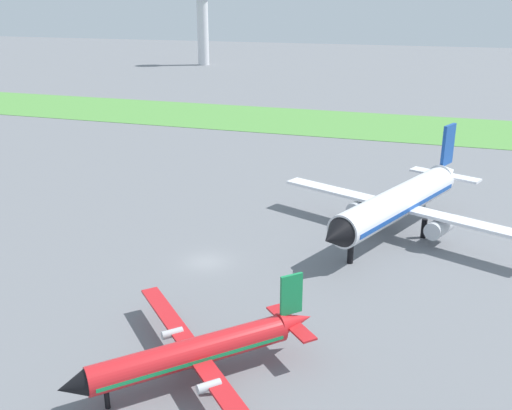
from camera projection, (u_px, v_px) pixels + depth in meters
ground_plane at (207, 262)px, 59.69m from camera, size 600.00×600.00×0.00m
grass_taxiway_strip at (336, 123)px, 125.57m from camera, size 360.00×28.00×0.08m
airplane_midfield_jet at (400, 202)px, 65.45m from camera, size 29.02×28.84×10.82m
airplane_foreground_turboprop at (196, 351)px, 40.41m from camera, size 16.51×16.55×6.59m
control_tower at (202, 17)px, 228.61m from camera, size 8.00×8.00×30.65m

